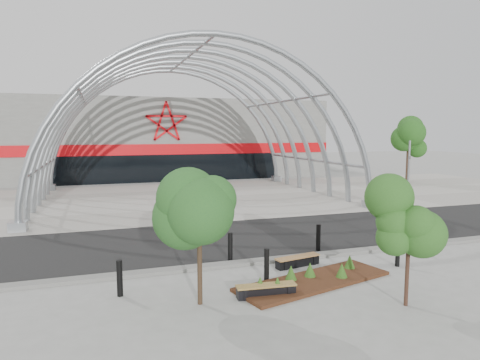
{
  "coord_description": "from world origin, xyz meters",
  "views": [
    {
      "loc": [
        -6.19,
        -14.62,
        4.88
      ],
      "look_at": [
        0.0,
        4.0,
        2.6
      ],
      "focal_mm": 32.0,
      "sensor_mm": 36.0,
      "label": 1
    }
  ],
  "objects": [
    {
      "name": "bench_0",
      "position": [
        -1.63,
        -3.36,
        0.18
      ],
      "size": [
        1.82,
        0.57,
        0.38
      ],
      "color": "black",
      "rests_on": "ground"
    },
    {
      "name": "vault_canopy",
      "position": [
        0.0,
        15.5,
        0.02
      ],
      "size": [
        20.8,
        15.8,
        20.36
      ],
      "color": "#A0A7AC",
      "rests_on": "ground"
    },
    {
      "name": "bollard_3",
      "position": [
        2.17,
        0.45,
        0.55
      ],
      "size": [
        0.18,
        0.18,
        1.1
      ],
      "primitive_type": "cylinder",
      "color": "black",
      "rests_on": "ground"
    },
    {
      "name": "ground",
      "position": [
        0.0,
        0.0,
        0.0
      ],
      "size": [
        140.0,
        140.0,
        0.0
      ],
      "primitive_type": "plane",
      "color": "gray",
      "rests_on": "ground"
    },
    {
      "name": "road",
      "position": [
        0.0,
        3.5,
        0.01
      ],
      "size": [
        140.0,
        7.0,
        0.02
      ],
      "primitive_type": "cube",
      "color": "black",
      "rests_on": "ground"
    },
    {
      "name": "street_tree_1",
      "position": [
        1.85,
        -5.18,
        2.36
      ],
      "size": [
        1.39,
        1.39,
        3.28
      ],
      "color": "black",
      "rests_on": "ground"
    },
    {
      "name": "bollard_2",
      "position": [
        -1.63,
        0.25,
        0.55
      ],
      "size": [
        0.17,
        0.17,
        1.09
      ],
      "primitive_type": "cylinder",
      "color": "black",
      "rests_on": "ground"
    },
    {
      "name": "planting_bed",
      "position": [
        0.2,
        -2.75,
        0.14
      ],
      "size": [
        5.6,
        2.94,
        0.57
      ],
      "color": "#34160D",
      "rests_on": "ground"
    },
    {
      "name": "forecourt",
      "position": [
        0.0,
        15.5,
        0.02
      ],
      "size": [
        60.0,
        17.0,
        0.04
      ],
      "primitive_type": "cube",
      "color": "#A29C93",
      "rests_on": "ground"
    },
    {
      "name": "bg_tree_1",
      "position": [
        21.0,
        18.0,
        4.25
      ],
      "size": [
        2.7,
        2.7,
        5.91
      ],
      "color": "black",
      "rests_on": "ground"
    },
    {
      "name": "bollard_0",
      "position": [
        -5.72,
        -1.94,
        0.54
      ],
      "size": [
        0.17,
        0.17,
        1.09
      ],
      "primitive_type": "cylinder",
      "color": "black",
      "rests_on": "ground"
    },
    {
      "name": "arena_building",
      "position": [
        0.0,
        33.45,
        3.99
      ],
      "size": [
        34.0,
        15.24,
        8.0
      ],
      "color": "slate",
      "rests_on": "ground"
    },
    {
      "name": "bollard_4",
      "position": [
        3.93,
        -2.2,
        0.5
      ],
      "size": [
        0.16,
        0.16,
        1.0
      ],
      "primitive_type": "cylinder",
      "color": "black",
      "rests_on": "ground"
    },
    {
      "name": "bench_1",
      "position": [
        0.51,
        -1.06,
        0.18
      ],
      "size": [
        1.8,
        0.7,
        0.37
      ],
      "color": "black",
      "rests_on": "ground"
    },
    {
      "name": "street_tree_0",
      "position": [
        -3.6,
        -3.26,
        3.09
      ],
      "size": [
        1.89,
        1.89,
        4.31
      ],
      "color": "black",
      "rests_on": "ground"
    },
    {
      "name": "bollard_1",
      "position": [
        -1.09,
        -2.04,
        0.53
      ],
      "size": [
        0.17,
        0.17,
        1.05
      ],
      "primitive_type": "cylinder",
      "color": "black",
      "rests_on": "ground"
    },
    {
      "name": "signal_pole",
      "position": [
        11.31,
        6.22,
        2.24
      ],
      "size": [
        0.28,
        0.6,
        4.28
      ],
      "color": "gray",
      "rests_on": "ground"
    },
    {
      "name": "kerb",
      "position": [
        0.0,
        -0.25,
        0.06
      ],
      "size": [
        60.0,
        0.5,
        0.12
      ],
      "primitive_type": "cube",
      "color": "slate",
      "rests_on": "ground"
    }
  ]
}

